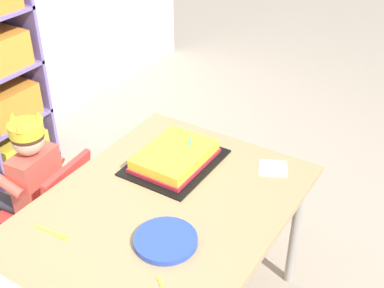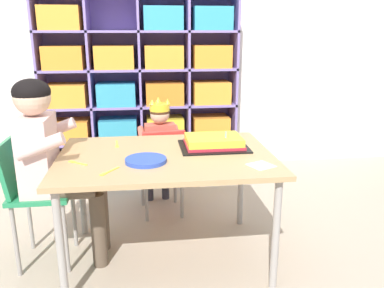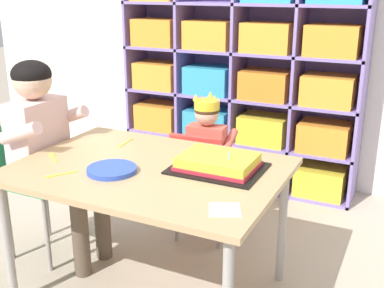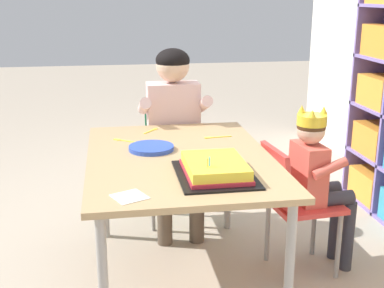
% 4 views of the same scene
% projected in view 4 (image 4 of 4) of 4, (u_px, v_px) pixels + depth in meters
% --- Properties ---
extents(ground, '(16.00, 16.00, 0.00)m').
position_uv_depth(ground, '(180.00, 279.00, 2.51)').
color(ground, tan).
extents(activity_table, '(1.16, 0.83, 0.63)m').
position_uv_depth(activity_table, '(180.00, 167.00, 2.35)').
color(activity_table, tan).
rests_on(activity_table, ground).
extents(classroom_chair_blue, '(0.34, 0.37, 0.65)m').
position_uv_depth(classroom_chair_blue, '(294.00, 199.00, 2.49)').
color(classroom_chair_blue, red).
rests_on(classroom_chair_blue, ground).
extents(child_with_crown, '(0.31, 0.31, 0.84)m').
position_uv_depth(child_with_crown, '(317.00, 171.00, 2.47)').
color(child_with_crown, '#D15647').
rests_on(child_with_crown, ground).
extents(classroom_chair_adult_side, '(0.34, 0.34, 0.72)m').
position_uv_depth(classroom_chair_adult_side, '(173.00, 148.00, 3.10)').
color(classroom_chair_adult_side, '#238451').
rests_on(classroom_chair_adult_side, ground).
extents(adult_helper_seated, '(0.44, 0.40, 1.05)m').
position_uv_depth(adult_helper_seated, '(175.00, 120.00, 2.93)').
color(adult_helper_seated, beige).
rests_on(adult_helper_seated, ground).
extents(birthday_cake_on_tray, '(0.39, 0.31, 0.10)m').
position_uv_depth(birthday_cake_on_tray, '(215.00, 169.00, 2.07)').
color(birthday_cake_on_tray, black).
rests_on(birthday_cake_on_tray, activity_table).
extents(paper_plate_stack, '(0.21, 0.21, 0.02)m').
position_uv_depth(paper_plate_stack, '(151.00, 148.00, 2.42)').
color(paper_plate_stack, blue).
rests_on(paper_plate_stack, activity_table).
extents(paper_napkin_square, '(0.15, 0.15, 0.00)m').
position_uv_depth(paper_napkin_square, '(130.00, 197.00, 1.86)').
color(paper_napkin_square, white).
rests_on(paper_napkin_square, activity_table).
extents(fork_beside_plate_stack, '(0.09, 0.12, 0.00)m').
position_uv_depth(fork_beside_plate_stack, '(123.00, 140.00, 2.57)').
color(fork_beside_plate_stack, yellow).
rests_on(fork_beside_plate_stack, activity_table).
extents(fork_near_cake_tray, '(0.11, 0.09, 0.00)m').
position_uv_depth(fork_near_cake_tray, '(152.00, 131.00, 2.76)').
color(fork_near_cake_tray, yellow).
rests_on(fork_near_cake_tray, activity_table).
extents(fork_at_table_front_edge, '(0.03, 0.14, 0.00)m').
position_uv_depth(fork_at_table_front_edge, '(216.00, 137.00, 2.63)').
color(fork_at_table_front_edge, yellow).
rests_on(fork_at_table_front_edge, activity_table).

